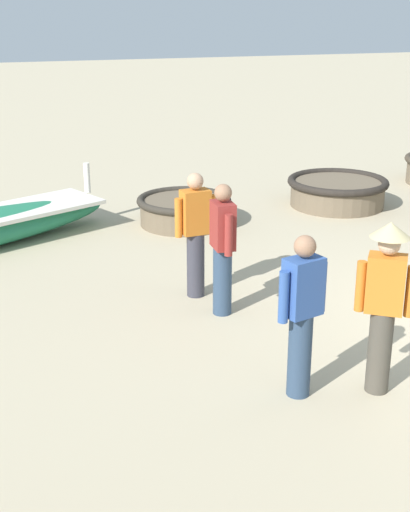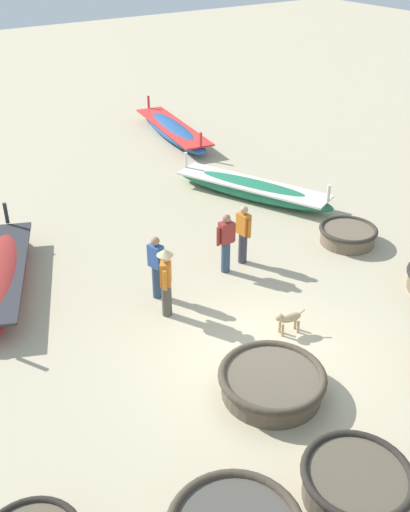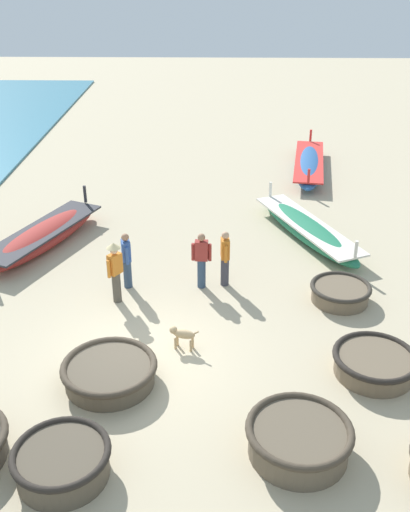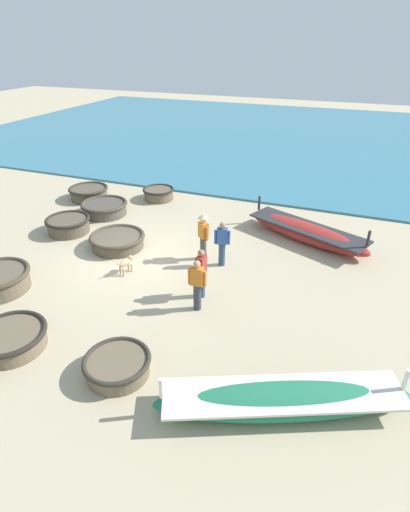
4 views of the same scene
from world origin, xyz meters
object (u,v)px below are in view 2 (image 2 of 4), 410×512
(coracle_front_right, at_px, (356,483))
(fisherman_hauling, at_px, (166,278))
(long_boat_blue_hull, at_px, (173,130))
(long_boat_green_hull, at_px, (252,189))
(fisherman_crouching, at_px, (243,233))
(dog, at_px, (288,318))
(coracle_weathered, at_px, (272,382))
(fisherman_by_coracle, at_px, (226,242))
(fisherman_standing_left, at_px, (156,266))
(coracle_upturned, at_px, (348,234))
(long_boat_ochre_hull, at_px, (0,276))

(coracle_front_right, height_order, fisherman_hauling, fisherman_hauling)
(long_boat_blue_hull, height_order, long_boat_green_hull, long_boat_blue_hull)
(coracle_front_right, relative_size, fisherman_crouching, 1.09)
(fisherman_hauling, bearing_deg, dog, -48.20)
(fisherman_crouching, xyz_separation_m, dog, (-0.98, -2.89, -0.46))
(long_boat_blue_hull, xyz_separation_m, dog, (-4.46, -12.05, 0.08))
(coracle_weathered, bearing_deg, coracle_front_right, -99.27)
(long_boat_green_hull, height_order, fisherman_crouching, fisherman_crouching)
(fisherman_by_coracle, xyz_separation_m, fisherman_standing_left, (-1.96, -0.04, 0.00))
(coracle_weathered, bearing_deg, fisherman_standing_left, 92.21)
(fisherman_hauling, height_order, dog, fisherman_hauling)
(fisherman_by_coracle, bearing_deg, long_boat_blue_hull, 66.22)
(fisherman_standing_left, bearing_deg, coracle_upturned, -6.20)
(fisherman_crouching, relative_size, fisherman_hauling, 0.94)
(fisherman_by_coracle, distance_m, dog, 2.83)
(fisherman_by_coracle, bearing_deg, long_boat_ochre_hull, 154.25)
(long_boat_ochre_hull, distance_m, fisherman_by_coracle, 5.41)
(coracle_upturned, distance_m, fisherman_hauling, 5.76)
(fisherman_by_coracle, height_order, dog, fisherman_by_coracle)
(coracle_upturned, distance_m, fisherman_by_coracle, 3.68)
(fisherman_by_coracle, relative_size, fisherman_standing_left, 1.00)
(long_boat_ochre_hull, height_order, dog, long_boat_ochre_hull)
(coracle_front_right, xyz_separation_m, fisherman_crouching, (2.84, 6.62, 0.51))
(coracle_weathered, xyz_separation_m, fisherman_hauling, (-0.33, 3.23, 0.68))
(coracle_weathered, relative_size, fisherman_crouching, 1.28)
(long_boat_ochre_hull, distance_m, fisherman_standing_left, 3.78)
(fisherman_by_coracle, bearing_deg, fisherman_hauling, -160.10)
(coracle_front_right, bearing_deg, long_boat_green_hull, 60.42)
(long_boat_blue_hull, bearing_deg, coracle_upturned, -93.00)
(long_boat_ochre_hull, bearing_deg, fisherman_hauling, -48.97)
(long_boat_green_hull, bearing_deg, fisherman_by_coracle, -136.20)
(coracle_upturned, distance_m, long_boat_blue_hull, 9.95)
(coracle_upturned, relative_size, fisherman_crouching, 0.99)
(coracle_upturned, relative_size, dog, 2.33)
(fisherman_by_coracle, bearing_deg, long_boat_green_hull, 43.80)
(coracle_upturned, xyz_separation_m, long_boat_green_hull, (-0.36, 3.73, 0.04))
(fisherman_crouching, bearing_deg, fisherman_standing_left, -176.34)
(long_boat_blue_hull, bearing_deg, fisherman_hauling, -121.78)
(long_boat_ochre_hull, relative_size, fisherman_by_coracle, 3.20)
(coracle_front_right, xyz_separation_m, long_boat_blue_hull, (6.31, 15.78, -0.03))
(fisherman_standing_left, height_order, fisherman_hauling, fisherman_hauling)
(long_boat_ochre_hull, bearing_deg, dog, -48.67)
(long_boat_blue_hull, bearing_deg, long_boat_ochre_hull, -142.16)
(long_boat_green_hull, bearing_deg, coracle_upturned, -84.54)
(long_boat_blue_hull, xyz_separation_m, fisherman_hauling, (-6.24, -10.07, 0.66))
(coracle_front_right, relative_size, fisherman_hauling, 1.03)
(coracle_weathered, distance_m, dog, 1.91)
(coracle_upturned, distance_m, fisherman_standing_left, 5.60)
(coracle_front_right, xyz_separation_m, long_boat_green_hull, (5.43, 9.58, -0.03))
(long_boat_blue_hull, height_order, fisherman_standing_left, fisherman_standing_left)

